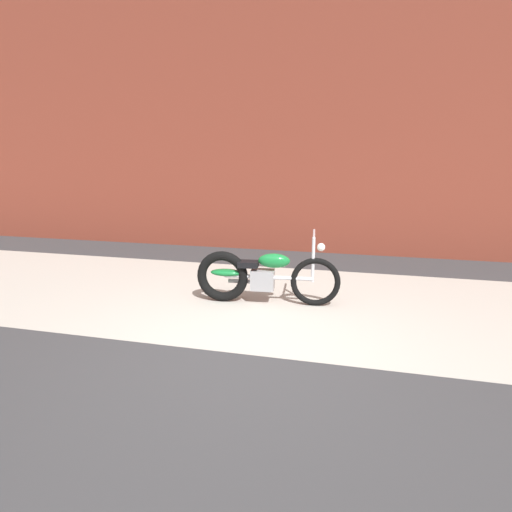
% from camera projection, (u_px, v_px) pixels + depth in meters
% --- Properties ---
extents(ground_plane, '(80.00, 80.00, 0.00)m').
position_uv_depth(ground_plane, '(244.00, 354.00, 4.25)').
color(ground_plane, '#38383A').
extents(sidewalk_slab, '(36.00, 3.50, 0.01)m').
position_uv_depth(sidewalk_slab, '(276.00, 299.00, 5.91)').
color(sidewalk_slab, '#B2ADA3').
rests_on(sidewalk_slab, ground).
extents(brick_building_wall, '(36.00, 0.50, 6.20)m').
position_uv_depth(brick_building_wall, '(309.00, 103.00, 8.45)').
color(brick_building_wall, brown).
rests_on(brick_building_wall, ground).
extents(motorcycle_green, '(2.01, 0.58, 1.03)m').
position_uv_depth(motorcycle_green, '(257.00, 276.00, 5.69)').
color(motorcycle_green, black).
rests_on(motorcycle_green, ground).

